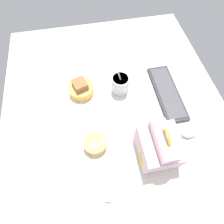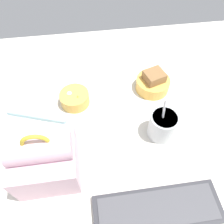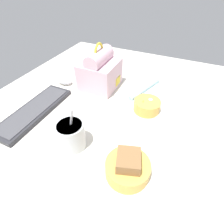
% 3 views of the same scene
% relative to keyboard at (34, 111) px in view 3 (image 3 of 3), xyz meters
% --- Properties ---
extents(desk_surface, '(1.40, 1.10, 0.02)m').
position_rel_keyboard_xyz_m(desk_surface, '(0.07, -0.28, -0.02)').
color(desk_surface, silver).
rests_on(desk_surface, ground).
extents(keyboard, '(0.34, 0.11, 0.02)m').
position_rel_keyboard_xyz_m(keyboard, '(0.00, 0.00, 0.00)').
color(keyboard, '#2D2D33').
rests_on(keyboard, desk_surface).
extents(lunch_bag, '(0.17, 0.16, 0.21)m').
position_rel_keyboard_xyz_m(lunch_bag, '(0.28, -0.15, 0.07)').
color(lunch_bag, beige).
rests_on(lunch_bag, desk_surface).
extents(soup_cup, '(0.09, 0.09, 0.15)m').
position_rel_keyboard_xyz_m(soup_cup, '(-0.07, -0.23, 0.04)').
color(soup_cup, silver).
rests_on(soup_cup, desk_surface).
extents(bento_bowl_sandwich, '(0.13, 0.13, 0.08)m').
position_rel_keyboard_xyz_m(bento_bowl_sandwich, '(-0.09, -0.43, 0.02)').
color(bento_bowl_sandwich, '#EAB24C').
rests_on(bento_bowl_sandwich, desk_surface).
extents(bento_bowl_snacks, '(0.10, 0.10, 0.06)m').
position_rel_keyboard_xyz_m(bento_bowl_snacks, '(0.20, -0.40, 0.01)').
color(bento_bowl_snacks, '#EAB24C').
rests_on(bento_bowl_snacks, desk_surface).
extents(computer_mouse, '(0.05, 0.08, 0.03)m').
position_rel_keyboard_xyz_m(computer_mouse, '(0.23, 0.02, 0.00)').
color(computer_mouse, silver).
rests_on(computer_mouse, desk_surface).
extents(chopstick_case, '(0.21, 0.09, 0.02)m').
position_rel_keyboard_xyz_m(chopstick_case, '(0.33, -0.35, -0.00)').
color(chopstick_case, '#99C6D6').
rests_on(chopstick_case, desk_surface).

